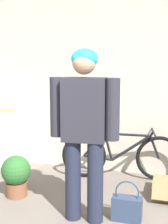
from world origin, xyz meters
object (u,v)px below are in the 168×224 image
person (84,124)px  banana (6,110)px  cardboard_box (168,189)px  potted_plant (16,174)px  handbag (127,207)px  bicycle (121,155)px

person → banana: size_ratio=6.22×
banana → cardboard_box: size_ratio=0.52×
banana → potted_plant: bearing=-55.3°
potted_plant → banana: bearing=124.7°
cardboard_box → handbag: bearing=-118.0°
handbag → bicycle: bearing=103.1°
person → bicycle: size_ratio=1.07×
cardboard_box → bicycle: bearing=149.4°
handbag → person: bearing=-165.8°
bicycle → handbag: (0.27, -1.15, -0.20)m
person → handbag: bearing=8.8°
handbag → cardboard_box: bearing=62.0°
person → banana: 2.17m
person → bicycle: bearing=76.9°
potted_plant → handbag: bearing=-8.4°
bicycle → cardboard_box: bicycle is taller
person → banana: person is taller
handbag → cardboard_box: handbag is taller
handbag → cardboard_box: (0.40, 0.76, -0.05)m
banana → potted_plant: 1.40m
person → cardboard_box: person is taller
bicycle → banana: (-1.86, 0.09, 0.55)m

